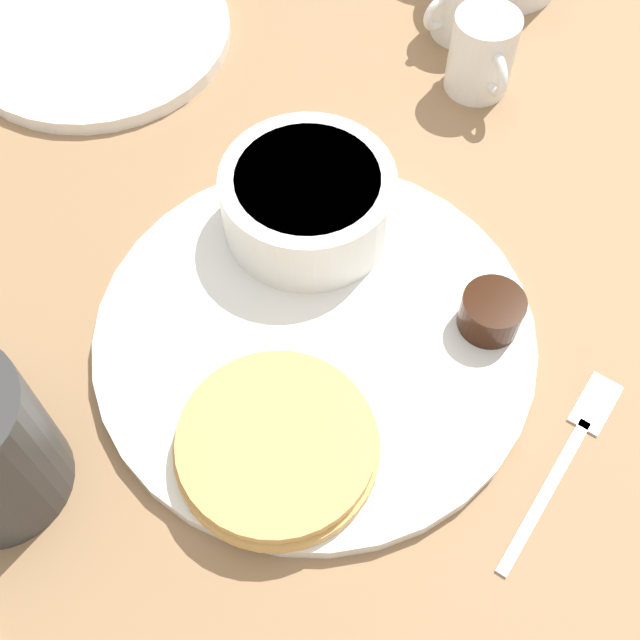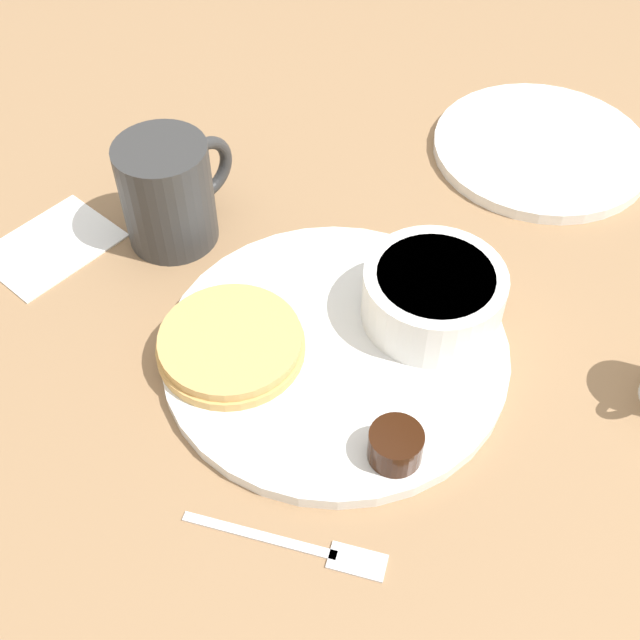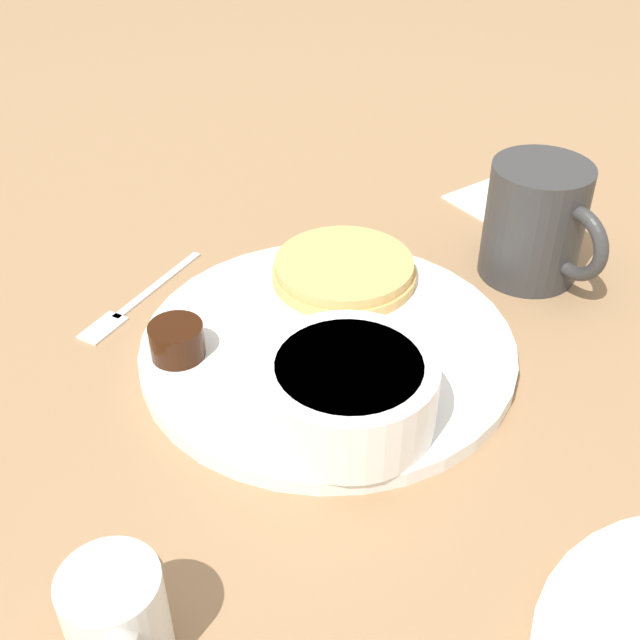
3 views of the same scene
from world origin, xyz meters
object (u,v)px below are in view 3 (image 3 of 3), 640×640
coffee_mug (537,223)px  plate (328,347)px  creamer_pitcher_near (117,617)px  fork (131,304)px  bowl (348,390)px

coffee_mug → plate: bearing=90.6°
coffee_mug → creamer_pitcher_near: bearing=110.3°
plate → fork: 0.17m
bowl → coffee_mug: size_ratio=0.99×
plate → creamer_pitcher_near: 0.27m
bowl → creamer_pitcher_near: (-0.08, 0.19, -0.01)m
bowl → coffee_mug: 0.26m
coffee_mug → fork: (0.13, 0.31, -0.05)m
creamer_pitcher_near → bowl: bearing=-67.8°
plate → fork: size_ratio=2.12×
plate → bowl: (-0.08, 0.03, 0.03)m
bowl → fork: bearing=18.7°
coffee_mug → creamer_pitcher_near: (-0.16, 0.43, -0.02)m
bowl → creamer_pitcher_near: size_ratio=1.53×
coffee_mug → fork: 0.35m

